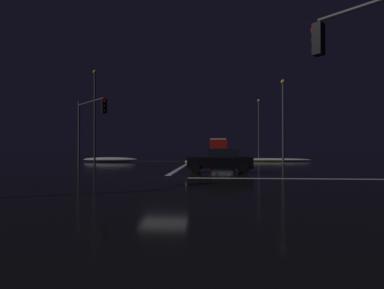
# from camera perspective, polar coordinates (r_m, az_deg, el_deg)

# --- Properties ---
(ground) EXTENTS (120.00, 120.00, 0.10)m
(ground) POSITION_cam_1_polar(r_m,az_deg,el_deg) (16.67, -5.28, -6.45)
(ground) COLOR black
(stop_line_north) EXTENTS (0.35, 14.56, 0.01)m
(stop_line_north) POSITION_cam_1_polar(r_m,az_deg,el_deg) (25.05, -2.11, -4.37)
(stop_line_north) COLOR white
(stop_line_north) RESTS_ON ground
(centre_line_ns) EXTENTS (22.00, 0.15, 0.01)m
(centre_line_ns) POSITION_cam_1_polar(r_m,az_deg,el_deg) (36.59, -0.15, -3.18)
(centre_line_ns) COLOR yellow
(centre_line_ns) RESTS_ON ground
(crosswalk_bar_east) EXTENTS (14.56, 0.40, 0.01)m
(crosswalk_bar_east) POSITION_cam_1_polar(r_m,az_deg,el_deg) (17.47, 23.92, -5.95)
(crosswalk_bar_east) COLOR white
(crosswalk_bar_east) RESTS_ON ground
(snow_bank_left_curb) EXTENTS (6.40, 1.50, 0.54)m
(snow_bank_left_curb) POSITION_cam_1_polar(r_m,az_deg,el_deg) (36.43, -15.15, -2.76)
(snow_bank_left_curb) COLOR white
(snow_bank_left_curb) RESTS_ON ground
(snow_bank_right_curb) EXTENTS (10.21, 1.50, 0.37)m
(snow_bank_right_curb) POSITION_cam_1_polar(r_m,az_deg,el_deg) (37.69, 14.18, -2.81)
(snow_bank_right_curb) COLOR white
(snow_bank_right_curb) RESTS_ON ground
(sedan_silver) EXTENTS (2.02, 4.33, 1.57)m
(sedan_silver) POSITION_cam_1_polar(r_m,az_deg,el_deg) (27.32, 5.67, -2.38)
(sedan_silver) COLOR #B7B7BC
(sedan_silver) RESTS_ON ground
(sedan_blue) EXTENTS (2.02, 4.33, 1.57)m
(sedan_blue) POSITION_cam_1_polar(r_m,az_deg,el_deg) (33.60, 5.41, -2.05)
(sedan_blue) COLOR navy
(sedan_blue) RESTS_ON ground
(sedan_green) EXTENTS (2.02, 4.33, 1.57)m
(sedan_green) POSITION_cam_1_polar(r_m,az_deg,el_deg) (39.93, 5.41, -1.82)
(sedan_green) COLOR #14512D
(sedan_green) RESTS_ON ground
(box_truck) EXTENTS (2.68, 8.28, 3.08)m
(box_truck) POSITION_cam_1_polar(r_m,az_deg,el_deg) (46.93, 4.94, -0.53)
(box_truck) COLOR red
(box_truck) RESTS_ON ground
(sedan_black_crossing) EXTENTS (4.33, 2.02, 1.57)m
(sedan_black_crossing) POSITION_cam_1_polar(r_m,az_deg,el_deg) (20.02, 5.36, -3.02)
(sedan_black_crossing) COLOR black
(sedan_black_crossing) RESTS_ON ground
(traffic_signal_nw) EXTENTS (3.82, 3.82, 5.63)m
(traffic_signal_nw) POSITION_cam_1_polar(r_m,az_deg,el_deg) (25.80, -18.81, 4.55)
(traffic_signal_nw) COLOR #4C4C51
(traffic_signal_nw) RESTS_ON ground
(streetlamp_right_near) EXTENTS (0.44, 0.44, 8.43)m
(streetlamp_right_near) POSITION_cam_1_polar(r_m,az_deg,el_deg) (31.39, 16.82, 5.36)
(streetlamp_right_near) COLOR #424247
(streetlamp_right_near) RESTS_ON ground
(streetlamp_left_near) EXTENTS (0.44, 0.44, 9.73)m
(streetlamp_left_near) POSITION_cam_1_polar(r_m,az_deg,el_deg) (33.07, -17.87, 6.22)
(streetlamp_left_near) COLOR #424247
(streetlamp_left_near) RESTS_ON ground
(streetlamp_right_far) EXTENTS (0.44, 0.44, 9.04)m
(streetlamp_right_far) POSITION_cam_1_polar(r_m,az_deg,el_deg) (47.10, 12.52, 3.75)
(streetlamp_right_far) COLOR #424247
(streetlamp_right_far) RESTS_ON ground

